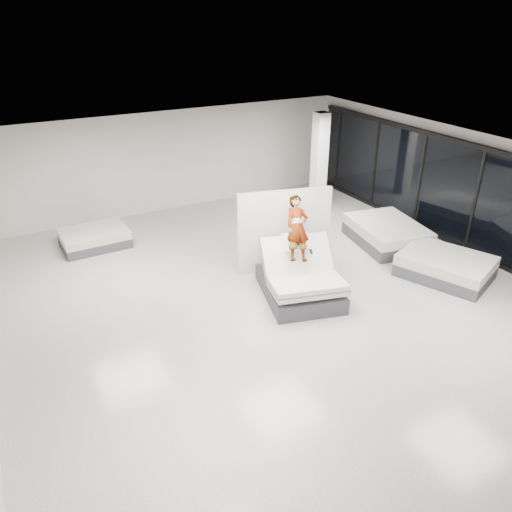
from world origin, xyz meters
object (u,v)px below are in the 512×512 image
Objects in this scene: person at (297,239)px; flat_bed_right_far at (387,233)px; divider_panel at (284,231)px; flat_bed_left_far at (95,238)px; column at (319,163)px; hero_bed at (300,281)px; remote at (311,251)px; flat_bed_right_near at (445,266)px.

flat_bed_right_far is (3.67, 0.95, -1.00)m from person.
flat_bed_left_far is at bearing 151.64° from divider_panel.
hero_bed is at bearing -128.68° from column.
divider_panel reaches higher than person.
flat_bed_left_far is 0.57× the size of column.
person is at bearing 122.15° from remote.
remote is (0.12, -0.40, -0.17)m from person.
hero_bed is at bearing -54.59° from flat_bed_left_far.
remote reaches higher than flat_bed_right_far.
flat_bed_right_near is 5.44m from column.
remote reaches higher than flat_bed_left_far.
flat_bed_left_far is (-3.68, 4.73, -1.06)m from person.
flat_bed_right_far is 0.78× the size of column.
flat_bed_right_near is (3.34, -2.25, -0.79)m from divider_panel.
column is at bearing 65.07° from person.
column reaches higher than remote.
hero_bed is at bearing -90.00° from person.
flat_bed_right_near is (3.61, -1.26, -1.02)m from person.
hero_bed is at bearing -161.18° from flat_bed_right_far.
divider_panel is 0.94× the size of flat_bed_right_near.
divider_panel is 1.29× the size of flat_bed_left_far.
person reaches higher than remote.
person reaches higher than hero_bed.
column reaches higher than hero_bed.
flat_bed_right_near is 9.43m from flat_bed_left_far.
person is 3.92m from flat_bed_right_far.
hero_bed is 0.78× the size of column.
flat_bed_right_far reaches higher than flat_bed_right_near.
flat_bed_right_far is at bearing 36.03° from remote.
flat_bed_left_far is (-7.29, 5.99, -0.04)m from flat_bed_right_near.
hero_bed is at bearing 177.38° from remote.
divider_panel is 3.49m from flat_bed_right_far.
person is 3.95m from flat_bed_right_near.
remote is 3.69m from flat_bed_right_near.
flat_bed_right_near reaches higher than flat_bed_left_far.
column is (-0.28, 3.06, 1.29)m from flat_bed_right_far.
divider_panel is (0.27, 0.99, -0.23)m from person.
hero_bed reaches higher than flat_bed_left_far.
divider_panel reaches higher than hero_bed.
flat_bed_right_near is at bearing -39.41° from flat_bed_left_far.
column is (3.27, 4.41, 0.46)m from remote.
flat_bed_right_far is (3.40, -0.04, -0.77)m from divider_panel.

